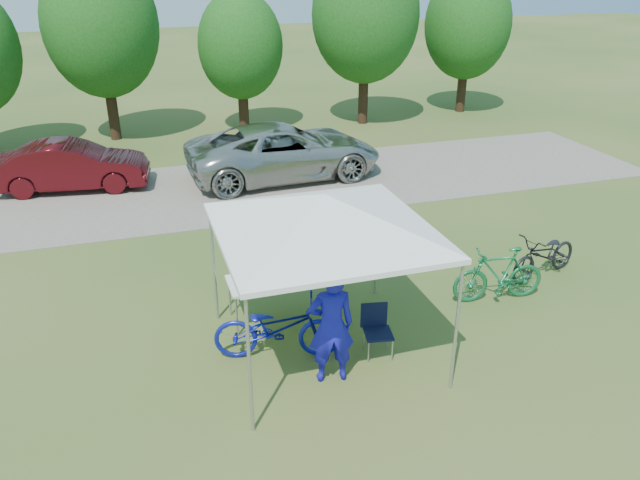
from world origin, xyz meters
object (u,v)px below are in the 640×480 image
object	(u,v)px
cooler	(262,271)
bike_blue	(278,328)
folding_chair	(376,325)
bike_dark	(545,255)
folding_table	(284,280)
cyclist	(331,325)
minivan	(284,151)
sedan	(72,166)
bike_green	(498,275)

from	to	relation	value
cooler	bike_blue	bearing A→B (deg)	-90.49
folding_chair	bike_dark	distance (m)	4.40
folding_table	bike_dark	distance (m)	5.32
cyclist	bike_blue	world-z (taller)	cyclist
cooler	minivan	bearing A→B (deg)	72.57
bike_dark	sedan	world-z (taller)	sedan
cyclist	bike_green	bearing A→B (deg)	-153.11
bike_blue	bike_green	size ratio (longest dim) A/B	1.16
minivan	sedan	bearing A→B (deg)	79.41
folding_chair	bike_blue	size ratio (longest dim) A/B	0.42
cooler	minivan	xyz separation A→B (m)	(2.31, 7.36, -0.19)
folding_chair	minivan	size ratio (longest dim) A/B	0.15
folding_table	sedan	size ratio (longest dim) A/B	0.49
bike_blue	minivan	world-z (taller)	minivan
cooler	bike_dark	distance (m)	5.72
cooler	cyclist	world-z (taller)	cyclist
cooler	bike_blue	distance (m)	1.20
sedan	bike_green	bearing A→B (deg)	-130.98
sedan	minivan	bearing A→B (deg)	-90.08
cyclist	bike_dark	size ratio (longest dim) A/B	1.04
cyclist	minivan	world-z (taller)	cyclist
cyclist	folding_table	bearing A→B (deg)	-75.98
cyclist	sedan	xyz separation A→B (m)	(-4.03, 10.04, -0.27)
folding_chair	bike_green	bearing A→B (deg)	27.90
folding_table	sedan	bearing A→B (deg)	115.11
folding_chair	bike_dark	bearing A→B (deg)	28.91
minivan	folding_chair	bearing A→B (deg)	171.86
bike_green	minivan	size ratio (longest dim) A/B	0.32
sedan	cooler	bearing A→B (deg)	-149.71
folding_table	cooler	world-z (taller)	cooler
bike_blue	bike_dark	bearing A→B (deg)	-64.56
folding_chair	bike_green	world-z (taller)	bike_green
cyclist	bike_blue	xyz separation A→B (m)	(-0.62, 0.80, -0.41)
cyclist	bike_green	distance (m)	3.95
cooler	bike_blue	size ratio (longest dim) A/B	0.25
folding_table	minivan	distance (m)	7.61
cooler	folding_table	bearing A→B (deg)	-0.00
bike_green	sedan	world-z (taller)	sedan
bike_blue	minivan	xyz separation A→B (m)	(2.32, 8.48, 0.25)
cooler	sedan	distance (m)	8.82
bike_blue	bike_green	bearing A→B (deg)	-68.00
bike_green	folding_chair	bearing A→B (deg)	-65.61
sedan	bike_dark	bearing A→B (deg)	-124.53
minivan	bike_blue	bearing A→B (deg)	161.64
folding_table	bike_dark	xyz separation A→B (m)	(5.31, -0.08, -0.28)
folding_chair	bike_blue	xyz separation A→B (m)	(-1.53, 0.36, 0.03)
bike_dark	sedan	distance (m)	12.27
folding_table	folding_chair	xyz separation A→B (m)	(1.14, -1.48, -0.25)
cooler	minivan	world-z (taller)	minivan
folding_table	bike_green	xyz separation A→B (m)	(3.93, -0.60, -0.22)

